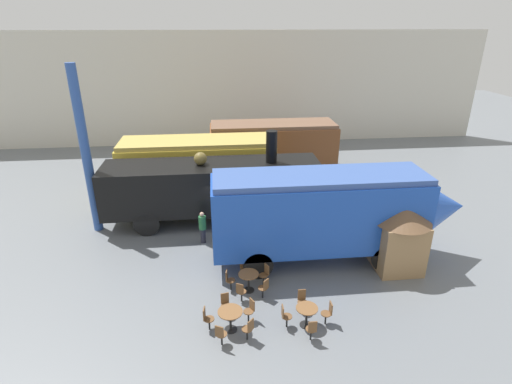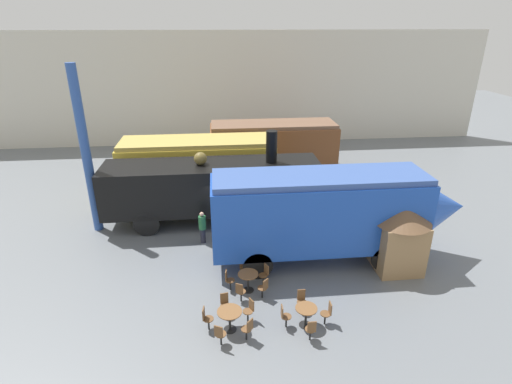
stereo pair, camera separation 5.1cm
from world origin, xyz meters
TOP-DOWN VIEW (x-y plane):
  - ground_plane at (0.00, 0.00)m, footprint 80.00×80.00m
  - backdrop_wall at (0.00, 15.67)m, footprint 44.00×0.15m
  - passenger_coach_wooden at (3.24, 8.60)m, footprint 8.50×2.84m
  - passenger_coach_vintage at (-1.72, 4.68)m, footprint 8.84×2.83m
  - steam_locomotive at (-0.88, 1.14)m, footprint 10.77×2.65m
  - streamlined_locomotive at (4.23, -2.98)m, footprint 10.82×2.49m
  - cafe_table_near at (-0.41, -6.97)m, footprint 0.84×0.84m
  - cafe_table_mid at (2.18, -7.02)m, footprint 0.75×0.75m
  - cafe_table_far at (0.38, -4.89)m, footprint 0.78×0.78m
  - cafe_chair_0 at (-0.55, -6.19)m, footprint 0.36×0.38m
  - cafe_chair_1 at (-1.19, -6.86)m, footprint 0.37×0.36m
  - cafe_chair_2 at (-0.75, -7.68)m, footprint 0.38×0.40m
  - cafe_chair_3 at (0.16, -7.52)m, footprint 0.40×0.40m
  - cafe_chair_4 at (0.29, -6.60)m, footprint 0.40×0.39m
  - cafe_chair_5 at (2.18, -7.76)m, footprint 0.36×0.36m
  - cafe_chair_6 at (2.92, -7.02)m, footprint 0.36×0.36m
  - cafe_chair_7 at (2.18, -6.27)m, footprint 0.36×0.36m
  - cafe_chair_8 at (1.43, -7.02)m, footprint 0.36×0.36m
  - cafe_chair_9 at (1.06, -4.55)m, footprint 0.40×0.39m
  - cafe_chair_10 at (0.26, -4.14)m, footprint 0.36×0.37m
  - cafe_chair_11 at (-0.37, -4.77)m, footprint 0.37×0.36m
  - cafe_chair_12 at (0.04, -5.57)m, footprint 0.39×0.40m
  - cafe_chair_13 at (0.92, -5.43)m, footprint 0.40×0.40m
  - visitor_person at (-1.42, -1.03)m, footprint 0.34×0.34m
  - ticket_kiosk at (6.68, -3.95)m, footprint 2.34×2.34m
  - support_pillar at (-6.68, 0.85)m, footprint 0.44×0.44m

SIDE VIEW (x-z plane):
  - ground_plane at x=0.00m, z-range 0.00..0.00m
  - cafe_chair_0 at x=-0.55m, z-range 0.07..0.94m
  - cafe_chair_1 at x=-1.19m, z-range 0.07..0.94m
  - cafe_chair_2 at x=-0.75m, z-range 0.07..0.94m
  - cafe_chair_3 at x=0.16m, z-range 0.07..0.94m
  - cafe_chair_4 at x=0.29m, z-range 0.07..0.94m
  - cafe_chair_5 at x=2.18m, z-range 0.07..0.94m
  - cafe_chair_6 at x=2.92m, z-range 0.07..0.94m
  - cafe_chair_7 at x=2.18m, z-range 0.07..0.94m
  - cafe_chair_8 at x=1.43m, z-range 0.07..0.94m
  - cafe_chair_9 at x=1.06m, z-range 0.07..0.94m
  - cafe_chair_10 at x=0.26m, z-range 0.07..0.94m
  - cafe_chair_11 at x=-0.37m, z-range 0.07..0.94m
  - cafe_chair_12 at x=0.04m, z-range 0.07..0.94m
  - cafe_chair_13 at x=0.92m, z-range 0.07..0.94m
  - cafe_table_mid at x=2.18m, z-range 0.18..0.93m
  - cafe_table_far at x=0.38m, z-range 0.20..0.97m
  - cafe_table_near at x=-0.41m, z-range 0.22..1.00m
  - visitor_person at x=-1.42m, z-range 0.06..1.64m
  - ticket_kiosk at x=6.68m, z-range 0.17..3.17m
  - steam_locomotive at x=-0.88m, z-range -0.39..4.34m
  - passenger_coach_wooden at x=3.24m, z-range 0.34..3.67m
  - passenger_coach_vintage at x=-1.72m, z-range 0.31..3.73m
  - streamlined_locomotive at x=4.23m, z-range 0.35..4.33m
  - support_pillar at x=-6.68m, z-range 0.00..8.00m
  - backdrop_wall at x=0.00m, z-range 0.00..9.00m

